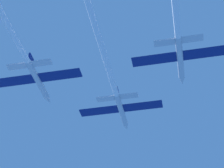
# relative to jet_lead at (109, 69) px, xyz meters

# --- Properties ---
(jet_lead) EXTENTS (19.38, 54.99, 3.21)m
(jet_lead) POSITION_rel_jet_lead_xyz_m (0.00, 0.00, 0.00)
(jet_lead) COLOR silver
(jet_left_wing) EXTENTS (19.38, 59.05, 3.21)m
(jet_left_wing) POSITION_rel_jet_lead_xyz_m (-15.64, -15.62, 0.35)
(jet_left_wing) COLOR silver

